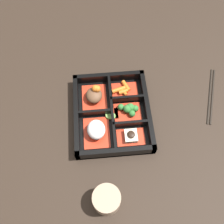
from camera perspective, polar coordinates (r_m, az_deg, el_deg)
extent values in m
plane|color=black|center=(0.84, 0.00, -0.77)|extent=(3.00, 3.00, 0.00)
cube|color=black|center=(0.84, 0.00, -0.62)|extent=(0.28, 0.24, 0.01)
cube|color=black|center=(0.84, 7.63, 0.48)|extent=(0.28, 0.01, 0.04)
cube|color=black|center=(0.83, -7.71, -0.70)|extent=(0.28, 0.01, 0.04)
cube|color=black|center=(0.77, 0.85, -8.81)|extent=(0.01, 0.24, 0.04)
cube|color=black|center=(0.89, -0.74, 7.43)|extent=(0.01, 0.24, 0.04)
cube|color=black|center=(0.82, -0.20, -0.12)|extent=(0.25, 0.01, 0.04)
cube|color=black|center=(0.81, 3.88, -2.78)|extent=(0.01, 0.11, 0.04)
cube|color=black|center=(0.85, 3.18, 2.64)|extent=(0.01, 0.11, 0.04)
cube|color=black|center=(0.82, -3.72, -0.40)|extent=(0.01, 0.10, 0.04)
cube|color=#B22D19|center=(0.81, -3.36, -4.57)|extent=(0.10, 0.08, 0.01)
ellipsoid|color=silver|center=(0.78, -3.46, -3.86)|extent=(0.06, 0.05, 0.05)
cube|color=#B22D19|center=(0.86, -3.85, 2.98)|extent=(0.10, 0.08, 0.01)
ellipsoid|color=brown|center=(0.84, -3.93, 3.66)|extent=(0.06, 0.05, 0.04)
sphere|color=#D1661E|center=(0.83, -3.23, 5.06)|extent=(0.02, 0.02, 0.02)
sphere|color=#D1661E|center=(0.83, -3.63, 5.13)|extent=(0.02, 0.02, 0.02)
cube|color=#B22D19|center=(0.80, 4.09, -5.52)|extent=(0.06, 0.09, 0.01)
cube|color=beige|center=(0.79, 4.14, -5.23)|extent=(0.04, 0.04, 0.02)
ellipsoid|color=black|center=(0.78, 4.20, -4.88)|extent=(0.02, 0.02, 0.01)
cube|color=#B22D19|center=(0.84, 3.42, -0.29)|extent=(0.07, 0.09, 0.01)
sphere|color=#2D6B2D|center=(0.82, 3.33, 0.69)|extent=(0.03, 0.03, 0.03)
sphere|color=#2D6B2D|center=(0.83, 1.94, 1.10)|extent=(0.02, 0.02, 0.02)
sphere|color=#2D6B2D|center=(0.83, 5.09, 0.80)|extent=(0.02, 0.02, 0.02)
sphere|color=#2D6B2D|center=(0.83, 3.98, 1.02)|extent=(0.03, 0.03, 0.03)
sphere|color=#2D6B2D|center=(0.82, 4.39, -0.32)|extent=(0.02, 0.02, 0.02)
cube|color=#B22D19|center=(0.88, 2.79, 4.65)|extent=(0.06, 0.09, 0.01)
cylinder|color=#D1661E|center=(0.86, 2.47, 4.47)|extent=(0.02, 0.03, 0.01)
cylinder|color=#D1661E|center=(0.86, 2.45, 4.44)|extent=(0.03, 0.03, 0.01)
cylinder|color=#D1661E|center=(0.87, 1.45, 4.89)|extent=(0.03, 0.05, 0.01)
cylinder|color=#D1661E|center=(0.88, 3.03, 5.70)|extent=(0.04, 0.03, 0.01)
cube|color=#B22D19|center=(0.83, -0.18, -0.63)|extent=(0.04, 0.04, 0.01)
cylinder|color=#75A84C|center=(0.82, 0.05, -0.92)|extent=(0.02, 0.02, 0.01)
cylinder|color=#75A84C|center=(0.82, -0.59, -0.82)|extent=(0.02, 0.02, 0.00)
cylinder|color=#75A84C|center=(0.82, -0.63, -0.73)|extent=(0.02, 0.02, 0.01)
cylinder|color=gray|center=(0.73, -1.16, -18.55)|extent=(0.08, 0.08, 0.07)
cylinder|color=#597A38|center=(0.70, -1.21, -18.20)|extent=(0.06, 0.06, 0.01)
cylinder|color=black|center=(0.94, 21.06, 3.35)|extent=(0.21, 0.08, 0.01)
cylinder|color=black|center=(0.94, 20.54, 3.48)|extent=(0.21, 0.08, 0.01)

